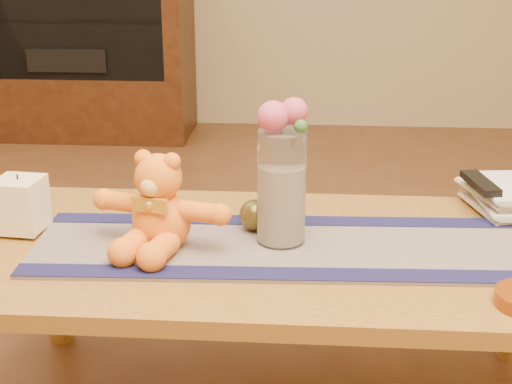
# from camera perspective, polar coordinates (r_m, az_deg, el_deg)

# --- Properties ---
(coffee_table_top) EXTENTS (1.40, 0.70, 0.04)m
(coffee_table_top) POSITION_cam_1_polar(r_m,az_deg,el_deg) (1.70, 1.68, -4.78)
(coffee_table_top) COLOR brown
(coffee_table_top) RESTS_ON floor
(table_leg_bl) EXTENTS (0.07, 0.07, 0.41)m
(table_leg_bl) POSITION_cam_1_polar(r_m,az_deg,el_deg) (2.18, -15.21, -6.25)
(table_leg_bl) COLOR brown
(table_leg_bl) RESTS_ON floor
(persian_runner) EXTENTS (1.21, 0.40, 0.01)m
(persian_runner) POSITION_cam_1_polar(r_m,az_deg,el_deg) (1.68, 3.29, -4.27)
(persian_runner) COLOR #1B1742
(persian_runner) RESTS_ON coffee_table_top
(runner_border_near) EXTENTS (1.20, 0.11, 0.00)m
(runner_border_near) POSITION_cam_1_polar(r_m,az_deg,el_deg) (1.55, 3.41, -6.33)
(runner_border_near) COLOR #151540
(runner_border_near) RESTS_ON persian_runner
(runner_border_far) EXTENTS (1.20, 0.11, 0.00)m
(runner_border_far) POSITION_cam_1_polar(r_m,az_deg,el_deg) (1.81, 3.20, -2.22)
(runner_border_far) COLOR #151540
(runner_border_far) RESTS_ON persian_runner
(teddy_bear) EXTENTS (0.36, 0.32, 0.21)m
(teddy_bear) POSITION_cam_1_polar(r_m,az_deg,el_deg) (1.65, -7.39, -0.74)
(teddy_bear) COLOR orange
(teddy_bear) RESTS_ON persian_runner
(pillar_candle) EXTENTS (0.11, 0.11, 0.12)m
(pillar_candle) POSITION_cam_1_polar(r_m,az_deg,el_deg) (1.83, -17.72, -0.90)
(pillar_candle) COLOR #FFEBBB
(pillar_candle) RESTS_ON persian_runner
(candle_wick) EXTENTS (0.00, 0.00, 0.01)m
(candle_wick) POSITION_cam_1_polar(r_m,az_deg,el_deg) (1.81, -17.95, 1.12)
(candle_wick) COLOR black
(candle_wick) RESTS_ON pillar_candle
(glass_vase) EXTENTS (0.11, 0.11, 0.26)m
(glass_vase) POSITION_cam_1_polar(r_m,az_deg,el_deg) (1.65, 1.98, 0.35)
(glass_vase) COLOR silver
(glass_vase) RESTS_ON persian_runner
(potpourri_fill) EXTENTS (0.09, 0.09, 0.18)m
(potpourri_fill) POSITION_cam_1_polar(r_m,az_deg,el_deg) (1.67, 1.97, -0.91)
(potpourri_fill) COLOR beige
(potpourri_fill) RESTS_ON glass_vase
(rose_left) EXTENTS (0.07, 0.07, 0.07)m
(rose_left) POSITION_cam_1_polar(r_m,az_deg,el_deg) (1.59, 1.32, 5.83)
(rose_left) COLOR #C64664
(rose_left) RESTS_ON glass_vase
(rose_right) EXTENTS (0.06, 0.06, 0.06)m
(rose_right) POSITION_cam_1_polar(r_m,az_deg,el_deg) (1.61, 2.96, 6.27)
(rose_right) COLOR #C64664
(rose_right) RESTS_ON glass_vase
(blue_flower_back) EXTENTS (0.04, 0.04, 0.04)m
(blue_flower_back) POSITION_cam_1_polar(r_m,az_deg,el_deg) (1.64, 2.45, 5.96)
(blue_flower_back) COLOR #516DB1
(blue_flower_back) RESTS_ON glass_vase
(blue_flower_side) EXTENTS (0.04, 0.04, 0.04)m
(blue_flower_side) POSITION_cam_1_polar(r_m,az_deg,el_deg) (1.63, 1.01, 5.58)
(blue_flower_side) COLOR #516DB1
(blue_flower_side) RESTS_ON glass_vase
(leaf_sprig) EXTENTS (0.03, 0.03, 0.03)m
(leaf_sprig) POSITION_cam_1_polar(r_m,az_deg,el_deg) (1.59, 3.47, 5.09)
(leaf_sprig) COLOR #33662D
(leaf_sprig) RESTS_ON glass_vase
(bronze_ball) EXTENTS (0.08, 0.08, 0.07)m
(bronze_ball) POSITION_cam_1_polar(r_m,az_deg,el_deg) (1.74, -0.08, -1.79)
(bronze_ball) COLOR #52491B
(bronze_ball) RESTS_ON persian_runner
(book_bottom) EXTENTS (0.21, 0.26, 0.02)m
(book_bottom) POSITION_cam_1_polar(r_m,az_deg,el_deg) (1.95, 16.60, -1.30)
(book_bottom) COLOR beige
(book_bottom) RESTS_ON coffee_table_top
(book_lower) EXTENTS (0.19, 0.24, 0.02)m
(book_lower) POSITION_cam_1_polar(r_m,az_deg,el_deg) (1.95, 16.84, -0.81)
(book_lower) COLOR beige
(book_lower) RESTS_ON book_bottom
(book_upper) EXTENTS (0.22, 0.26, 0.02)m
(book_upper) POSITION_cam_1_polar(r_m,az_deg,el_deg) (1.94, 16.51, -0.23)
(book_upper) COLOR beige
(book_upper) RESTS_ON book_lower
(book_top) EXTENTS (0.19, 0.24, 0.02)m
(book_top) POSITION_cam_1_polar(r_m,az_deg,el_deg) (1.93, 16.90, 0.26)
(book_top) COLOR beige
(book_top) RESTS_ON book_upper
(tv_remote) EXTENTS (0.07, 0.17, 0.02)m
(tv_remote) POSITION_cam_1_polar(r_m,az_deg,el_deg) (1.92, 16.93, 0.66)
(tv_remote) COLOR black
(tv_remote) RESTS_ON book_top
(media_cabinet) EXTENTS (1.20, 0.50, 1.10)m
(media_cabinet) POSITION_cam_1_polar(r_m,az_deg,el_deg) (4.26, -13.44, 11.62)
(media_cabinet) COLOR black
(media_cabinet) RESTS_ON floor
(cabinet_cavity) EXTENTS (1.02, 0.03, 0.61)m
(cabinet_cavity) POSITION_cam_1_polar(r_m,az_deg,el_deg) (4.02, -14.56, 12.63)
(cabinet_cavity) COLOR black
(cabinet_cavity) RESTS_ON media_cabinet
(cabinet_shelf) EXTENTS (1.02, 0.20, 0.02)m
(cabinet_shelf) POSITION_cam_1_polar(r_m,az_deg,el_deg) (4.10, -14.19, 12.80)
(cabinet_shelf) COLOR black
(cabinet_shelf) RESTS_ON media_cabinet
(stereo_lower) EXTENTS (0.42, 0.28, 0.12)m
(stereo_lower) POSITION_cam_1_polar(r_m,az_deg,el_deg) (4.15, -13.87, 10.13)
(stereo_lower) COLOR black
(stereo_lower) RESTS_ON media_cabinet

